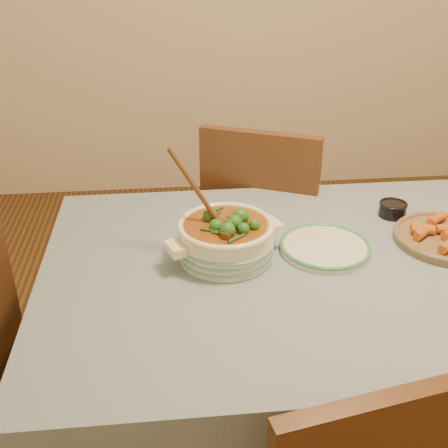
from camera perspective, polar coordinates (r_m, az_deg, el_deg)
The scene contains 7 objects.
floor at distance 2.16m, azimuth 8.96°, elevation -21.14°, with size 4.50×4.50×0.00m, color #3E2211.
dining_table at distance 1.71m, azimuth 10.60°, elevation -6.45°, with size 1.68×1.08×0.76m.
stew_casserole at distance 1.62m, azimuth 0.14°, elevation -1.25°, with size 0.36×0.35×0.33m.
white_plate at distance 1.71m, azimuth 10.23°, elevation -2.32°, with size 0.29×0.29×0.02m.
condiment_bowl at distance 1.96m, azimuth 16.77°, elevation 1.53°, with size 0.11×0.11×0.05m.
fried_plate at distance 1.86m, azimuth 21.62°, elevation -1.17°, with size 0.34×0.34×0.05m.
chair_far at distance 2.31m, azimuth 4.11°, elevation 0.30°, with size 0.60×0.60×0.97m.
Camera 1 is at (-0.46, -1.34, 1.63)m, focal length 45.00 mm.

